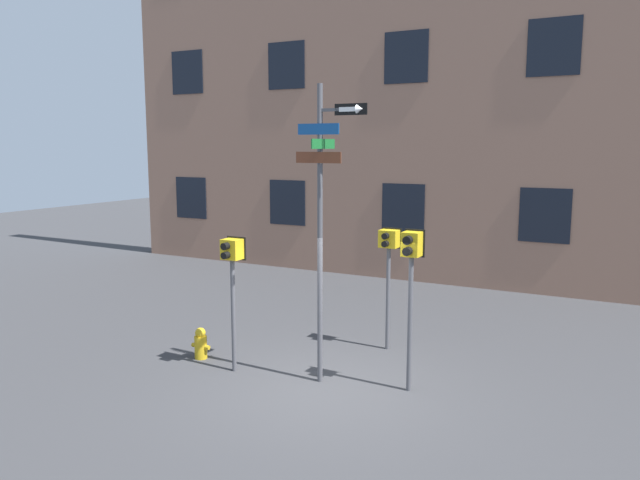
{
  "coord_description": "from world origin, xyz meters",
  "views": [
    {
      "loc": [
        4.51,
        -8.75,
        4.02
      ],
      "look_at": [
        -0.33,
        0.28,
        2.46
      ],
      "focal_mm": 35.0,
      "sensor_mm": 36.0,
      "label": 1
    }
  ],
  "objects_px": {
    "pedestrian_signal_left": "(232,267)",
    "pedestrian_signal_across": "(389,254)",
    "pedestrian_signal_right": "(411,267)",
    "street_sign_pole": "(323,211)",
    "fire_hydrant": "(201,344)"
  },
  "relations": [
    {
      "from": "pedestrian_signal_right",
      "to": "pedestrian_signal_across",
      "type": "bearing_deg",
      "value": 121.5
    },
    {
      "from": "street_sign_pole",
      "to": "pedestrian_signal_across",
      "type": "relative_size",
      "value": 2.06
    },
    {
      "from": "street_sign_pole",
      "to": "pedestrian_signal_across",
      "type": "xyz_separation_m",
      "value": [
        0.31,
        2.16,
        -1.02
      ]
    },
    {
      "from": "pedestrian_signal_across",
      "to": "pedestrian_signal_right",
      "type": "bearing_deg",
      "value": -58.5
    },
    {
      "from": "pedestrian_signal_across",
      "to": "fire_hydrant",
      "type": "xyz_separation_m",
      "value": [
        -2.91,
        -2.2,
        -1.63
      ]
    },
    {
      "from": "street_sign_pole",
      "to": "pedestrian_signal_left",
      "type": "height_order",
      "value": "street_sign_pole"
    },
    {
      "from": "pedestrian_signal_right",
      "to": "fire_hydrant",
      "type": "bearing_deg",
      "value": -174.67
    },
    {
      "from": "pedestrian_signal_left",
      "to": "pedestrian_signal_across",
      "type": "height_order",
      "value": "pedestrian_signal_left"
    },
    {
      "from": "pedestrian_signal_left",
      "to": "pedestrian_signal_across",
      "type": "bearing_deg",
      "value": 51.26
    },
    {
      "from": "pedestrian_signal_left",
      "to": "fire_hydrant",
      "type": "distance_m",
      "value": 1.9
    },
    {
      "from": "street_sign_pole",
      "to": "pedestrian_signal_left",
      "type": "distance_m",
      "value": 1.97
    },
    {
      "from": "pedestrian_signal_right",
      "to": "pedestrian_signal_across",
      "type": "xyz_separation_m",
      "value": [
        -1.12,
        1.82,
        -0.16
      ]
    },
    {
      "from": "pedestrian_signal_left",
      "to": "pedestrian_signal_across",
      "type": "xyz_separation_m",
      "value": [
        1.96,
        2.44,
        0.01
      ]
    },
    {
      "from": "pedestrian_signal_left",
      "to": "pedestrian_signal_right",
      "type": "height_order",
      "value": "pedestrian_signal_right"
    },
    {
      "from": "pedestrian_signal_right",
      "to": "street_sign_pole",
      "type": "bearing_deg",
      "value": -166.79
    }
  ]
}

